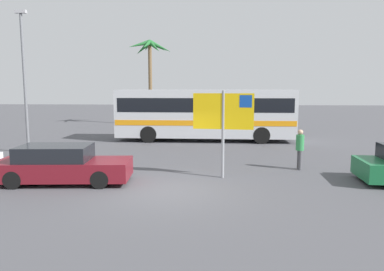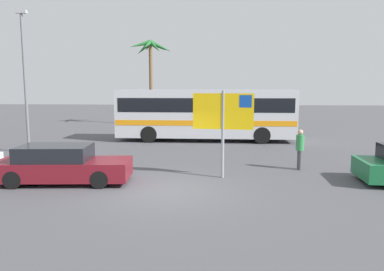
# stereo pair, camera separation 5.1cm
# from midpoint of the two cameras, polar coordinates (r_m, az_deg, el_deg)

# --- Properties ---
(ground) EXTENTS (120.00, 120.00, 0.00)m
(ground) POSITION_cam_midpoint_polar(r_m,az_deg,el_deg) (11.80, -4.15, -8.73)
(ground) COLOR #4C4C51
(bus_front_coach) EXTENTS (10.92, 2.47, 3.17)m
(bus_front_coach) POSITION_cam_midpoint_polar(r_m,az_deg,el_deg) (22.71, 2.00, 3.67)
(bus_front_coach) COLOR silver
(bus_front_coach) RESTS_ON ground
(ferry_sign) EXTENTS (2.19, 0.29, 3.20)m
(ferry_sign) POSITION_cam_midpoint_polar(r_m,az_deg,el_deg) (13.19, 5.02, 3.25)
(ferry_sign) COLOR gray
(ferry_sign) RESTS_ON ground
(car_maroon) EXTENTS (4.71, 2.06, 1.32)m
(car_maroon) POSITION_cam_midpoint_polar(r_m,az_deg,el_deg) (13.44, -19.93, -4.37)
(car_maroon) COLOR maroon
(car_maroon) RESTS_ON ground
(pedestrian_by_bus) EXTENTS (0.32, 0.32, 1.63)m
(pedestrian_by_bus) POSITION_cam_midpoint_polar(r_m,az_deg,el_deg) (15.27, 16.48, -1.62)
(pedestrian_by_bus) COLOR #4C4C51
(pedestrian_by_bus) RESTS_ON ground
(lamp_post_left_side) EXTENTS (0.56, 0.20, 7.06)m
(lamp_post_left_side) POSITION_cam_midpoint_polar(r_m,az_deg,el_deg) (20.11, -24.89, 8.40)
(lamp_post_left_side) COLOR slate
(lamp_post_left_side) RESTS_ON ground
(palm_tree_seaside) EXTENTS (3.76, 3.90, 7.51)m
(palm_tree_seaside) POSITION_cam_midpoint_polar(r_m,az_deg,el_deg) (33.12, -6.66, 12.50)
(palm_tree_seaside) COLOR brown
(palm_tree_seaside) RESTS_ON ground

